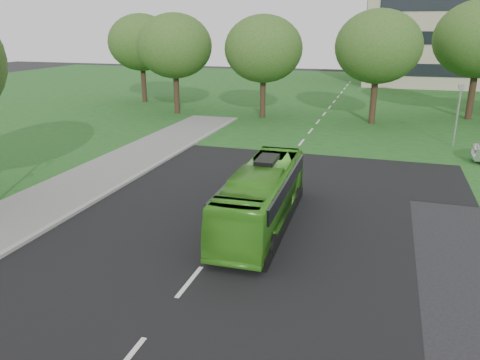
{
  "coord_description": "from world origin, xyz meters",
  "views": [
    {
      "loc": [
        5.51,
        -14.16,
        7.8
      ],
      "look_at": [
        -0.15,
        3.89,
        1.6
      ],
      "focal_mm": 35.0,
      "sensor_mm": 36.0,
      "label": 1
    }
  ],
  "objects": [
    {
      "name": "tree_park_d",
      "position": [
        12.55,
        31.26,
        6.83
      ],
      "size": [
        7.63,
        7.63,
        10.09
      ],
      "color": "black",
      "rests_on": "ground"
    },
    {
      "name": "tree_park_b",
      "position": [
        -5.1,
        26.51,
        6.0
      ],
      "size": [
        6.78,
        6.78,
        8.89
      ],
      "color": "black",
      "rests_on": "ground"
    },
    {
      "name": "street_surfaces",
      "position": [
        -0.38,
        22.75,
        0.03
      ],
      "size": [
        120.0,
        120.0,
        0.15
      ],
      "color": "black",
      "rests_on": "ground"
    },
    {
      "name": "tree_park_f",
      "position": [
        -19.8,
        31.71,
        6.25
      ],
      "size": [
        6.89,
        6.89,
        9.2
      ],
      "color": "black",
      "rests_on": "ground"
    },
    {
      "name": "tree_park_c",
      "position": [
        4.43,
        26.71,
        6.28
      ],
      "size": [
        6.97,
        6.97,
        9.26
      ],
      "color": "black",
      "rests_on": "ground"
    },
    {
      "name": "tree_park_a",
      "position": [
        -13.4,
        26.25,
        6.16
      ],
      "size": [
        6.83,
        6.83,
        9.08
      ],
      "color": "black",
      "rests_on": "ground"
    },
    {
      "name": "bus",
      "position": [
        1.0,
        3.2,
        1.23
      ],
      "size": [
        2.29,
        8.86,
        2.45
      ],
      "primitive_type": "imported",
      "rotation": [
        0.0,
        0.0,
        0.03
      ],
      "color": "green",
      "rests_on": "ground"
    },
    {
      "name": "camera_pole",
      "position": [
        10.14,
        20.0,
        2.68
      ],
      "size": [
        0.38,
        0.34,
        4.16
      ],
      "rotation": [
        0.0,
        0.0,
        -0.16
      ],
      "color": "gray",
      "rests_on": "ground"
    },
    {
      "name": "ground",
      "position": [
        0.0,
        0.0,
        0.0
      ],
      "size": [
        160.0,
        160.0,
        0.0
      ],
      "primitive_type": "plane",
      "color": "black",
      "rests_on": "ground"
    }
  ]
}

